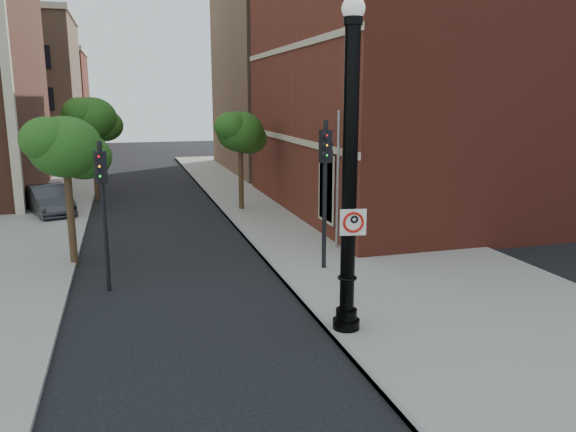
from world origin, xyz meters
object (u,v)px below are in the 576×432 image
object	(u,v)px
no_parking_sign	(353,222)
traffic_signal_left	(102,192)
lamppost	(349,188)
traffic_signal_right	(325,171)
parked_car	(49,200)

from	to	relation	value
no_parking_sign	traffic_signal_left	distance (m)	7.18
lamppost	traffic_signal_right	world-z (taller)	lamppost
traffic_signal_left	parked_car	bearing A→B (deg)	80.56
no_parking_sign	lamppost	bearing A→B (deg)	110.29
lamppost	traffic_signal_right	size ratio (longest dim) A/B	1.58
lamppost	traffic_signal_right	bearing A→B (deg)	76.50
lamppost	traffic_signal_left	world-z (taller)	lamppost
no_parking_sign	parked_car	distance (m)	18.51
lamppost	no_parking_sign	world-z (taller)	lamppost
parked_car	traffic_signal_right	distance (m)	15.13
lamppost	parked_car	size ratio (longest dim) A/B	1.75
traffic_signal_left	traffic_signal_right	distance (m)	6.47
no_parking_sign	parked_car	size ratio (longest dim) A/B	0.14
parked_car	traffic_signal_right	bearing A→B (deg)	-70.28
lamppost	no_parking_sign	size ratio (longest dim) A/B	12.47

